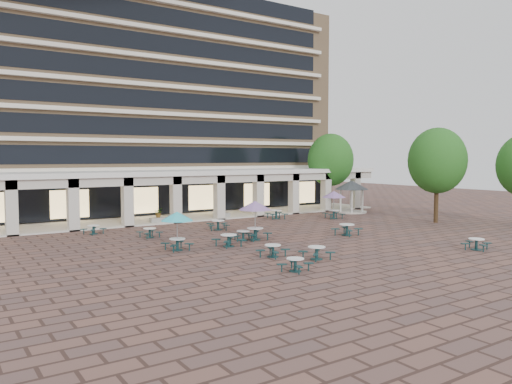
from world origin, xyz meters
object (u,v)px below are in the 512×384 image
at_px(planter_right, 222,214).
at_px(picnic_table_0, 295,263).
at_px(planter_left, 159,217).
at_px(picnic_table_2, 317,252).
at_px(gazebo, 352,189).
at_px(picnic_table_1, 273,250).

bearing_deg(planter_right, picnic_table_0, -110.04).
xyz_separation_m(planter_left, planter_right, (6.10, 0.00, -0.14)).
height_order(picnic_table_2, planter_left, planter_left).
relative_size(picnic_table_0, gazebo, 0.52).
xyz_separation_m(picnic_table_1, gazebo, (19.65, 13.92, 2.01)).
bearing_deg(planter_right, picnic_table_2, -104.04).
height_order(picnic_table_0, gazebo, gazebo).
relative_size(picnic_table_0, picnic_table_1, 0.95).
bearing_deg(picnic_table_1, picnic_table_2, -71.38).
xyz_separation_m(gazebo, planter_left, (-19.44, 3.01, -1.87)).
bearing_deg(picnic_table_0, planter_left, 63.84).
height_order(picnic_table_1, picnic_table_2, picnic_table_2).
distance_m(picnic_table_1, picnic_table_2, 2.47).
bearing_deg(gazebo, planter_left, 171.21).
bearing_deg(picnic_table_0, gazebo, 17.58).
distance_m(gazebo, planter_right, 13.82).
xyz_separation_m(picnic_table_0, picnic_table_1, (1.14, 3.49, 0.02)).
xyz_separation_m(picnic_table_2, planter_left, (-1.39, 18.80, 0.12)).
distance_m(picnic_table_2, planter_left, 18.86).
bearing_deg(picnic_table_2, picnic_table_0, -150.64).
relative_size(picnic_table_2, planter_left, 1.09).
xyz_separation_m(picnic_table_0, gazebo, (20.79, 17.41, 2.03)).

